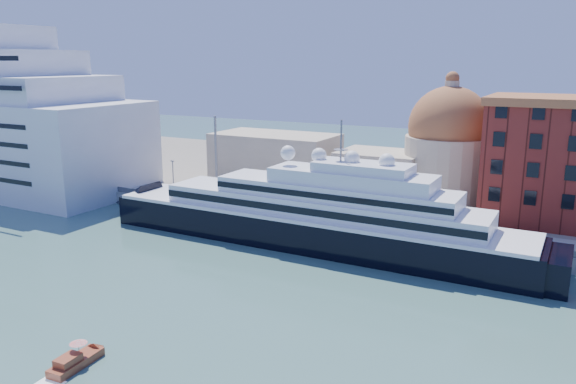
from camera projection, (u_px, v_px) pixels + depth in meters
The scene contains 9 objects.
ground at pixel (200, 282), 81.93m from camera, with size 400.00×400.00×0.00m, color #3B6562.
quay at pixel (304, 218), 110.83m from camera, with size 180.00×10.00×2.50m, color gray.
land at pixel (374, 181), 146.07m from camera, with size 260.00×72.00×2.00m, color slate.
quay_fence at pixel (293, 214), 106.54m from camera, with size 180.00×0.10×1.20m, color slate.
superyacht at pixel (296, 218), 98.85m from camera, with size 86.93×12.05×25.98m.
service_barge at pixel (62, 203), 124.20m from camera, with size 10.96×4.92×2.38m.
water_taxi at pixel (75, 361), 59.06m from camera, with size 2.50×6.42×2.99m.
church at pixel (377, 155), 126.04m from camera, with size 66.00×18.00×25.50m.
lamp_posts at pixel (244, 171), 113.19m from camera, with size 120.80×2.40×18.00m.
Camera 1 is at (47.61, -61.56, 31.58)m, focal length 35.00 mm.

